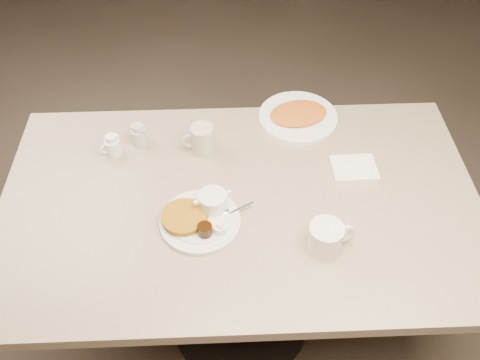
{
  "coord_description": "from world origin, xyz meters",
  "views": [
    {
      "loc": [
        -0.04,
        -1.06,
        1.98
      ],
      "look_at": [
        0.0,
        0.02,
        0.82
      ],
      "focal_mm": 39.09,
      "sensor_mm": 36.0,
      "label": 1
    }
  ],
  "objects_px": {
    "main_plate": "(200,216)",
    "creamer_left": "(113,146)",
    "hash_plate": "(298,116)",
    "coffee_mug_far": "(202,139)",
    "coffee_mug_near": "(327,237)",
    "creamer_right": "(139,135)",
    "diner_table": "(240,233)"
  },
  "relations": [
    {
      "from": "main_plate",
      "to": "creamer_right",
      "type": "xyz_separation_m",
      "value": [
        -0.21,
        0.35,
        0.01
      ]
    },
    {
      "from": "coffee_mug_near",
      "to": "creamer_right",
      "type": "bearing_deg",
      "value": 141.0
    },
    {
      "from": "main_plate",
      "to": "hash_plate",
      "type": "xyz_separation_m",
      "value": [
        0.35,
        0.46,
        -0.01
      ]
    },
    {
      "from": "main_plate",
      "to": "hash_plate",
      "type": "bearing_deg",
      "value": 52.81
    },
    {
      "from": "hash_plate",
      "to": "main_plate",
      "type": "bearing_deg",
      "value": -127.19
    },
    {
      "from": "coffee_mug_far",
      "to": "creamer_left",
      "type": "distance_m",
      "value": 0.3
    },
    {
      "from": "creamer_right",
      "to": "diner_table",
      "type": "bearing_deg",
      "value": -39.29
    },
    {
      "from": "coffee_mug_far",
      "to": "creamer_left",
      "type": "bearing_deg",
      "value": -178.97
    },
    {
      "from": "coffee_mug_near",
      "to": "coffee_mug_far",
      "type": "relative_size",
      "value": 1.29
    },
    {
      "from": "coffee_mug_near",
      "to": "creamer_left",
      "type": "height_order",
      "value": "coffee_mug_near"
    },
    {
      "from": "coffee_mug_far",
      "to": "creamer_right",
      "type": "xyz_separation_m",
      "value": [
        -0.22,
        0.05,
        -0.01
      ]
    },
    {
      "from": "creamer_left",
      "to": "hash_plate",
      "type": "distance_m",
      "value": 0.66
    },
    {
      "from": "main_plate",
      "to": "creamer_right",
      "type": "relative_size",
      "value": 4.01
    },
    {
      "from": "coffee_mug_near",
      "to": "hash_plate",
      "type": "distance_m",
      "value": 0.57
    },
    {
      "from": "coffee_mug_far",
      "to": "main_plate",
      "type": "bearing_deg",
      "value": -90.57
    },
    {
      "from": "coffee_mug_far",
      "to": "coffee_mug_near",
      "type": "bearing_deg",
      "value": -49.64
    },
    {
      "from": "diner_table",
      "to": "coffee_mug_near",
      "type": "relative_size",
      "value": 10.07
    },
    {
      "from": "main_plate",
      "to": "creamer_left",
      "type": "height_order",
      "value": "creamer_left"
    },
    {
      "from": "creamer_right",
      "to": "hash_plate",
      "type": "relative_size",
      "value": 0.23
    },
    {
      "from": "coffee_mug_near",
      "to": "creamer_left",
      "type": "bearing_deg",
      "value": 147.73
    },
    {
      "from": "creamer_left",
      "to": "hash_plate",
      "type": "bearing_deg",
      "value": 13.69
    },
    {
      "from": "diner_table",
      "to": "coffee_mug_far",
      "type": "xyz_separation_m",
      "value": [
        -0.12,
        0.23,
        0.22
      ]
    },
    {
      "from": "hash_plate",
      "to": "coffee_mug_near",
      "type": "bearing_deg",
      "value": -88.87
    },
    {
      "from": "main_plate",
      "to": "creamer_left",
      "type": "distance_m",
      "value": 0.42
    },
    {
      "from": "coffee_mug_near",
      "to": "hash_plate",
      "type": "bearing_deg",
      "value": 91.13
    },
    {
      "from": "creamer_left",
      "to": "creamer_right",
      "type": "relative_size",
      "value": 1.0
    },
    {
      "from": "diner_table",
      "to": "creamer_right",
      "type": "distance_m",
      "value": 0.48
    },
    {
      "from": "main_plate",
      "to": "coffee_mug_near",
      "type": "distance_m",
      "value": 0.38
    },
    {
      "from": "main_plate",
      "to": "coffee_mug_far",
      "type": "xyz_separation_m",
      "value": [
        0.0,
        0.31,
        0.03
      ]
    },
    {
      "from": "diner_table",
      "to": "creamer_right",
      "type": "height_order",
      "value": "creamer_right"
    },
    {
      "from": "creamer_left",
      "to": "creamer_right",
      "type": "distance_m",
      "value": 0.1
    },
    {
      "from": "main_plate",
      "to": "coffee_mug_far",
      "type": "bearing_deg",
      "value": 89.43
    }
  ]
}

